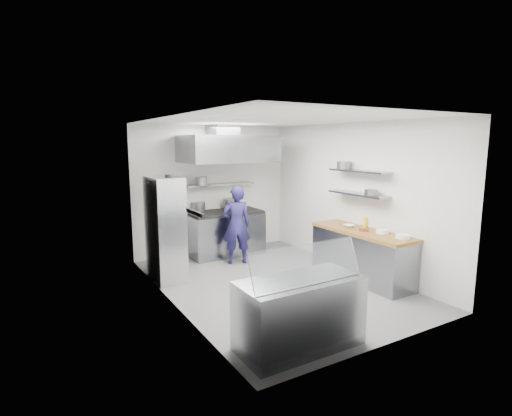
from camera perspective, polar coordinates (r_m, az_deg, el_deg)
floor at (r=7.10m, az=2.49°, el=-10.69°), size 5.00×5.00×0.00m
ceiling at (r=6.68m, az=2.66°, el=12.49°), size 5.00×5.00×0.00m
wall_back at (r=8.93m, az=-6.17°, el=2.66°), size 3.60×2.80×0.02m
wall_front at (r=4.88m, az=18.74°, el=-3.36°), size 3.60×2.80×0.02m
wall_left at (r=5.98m, az=-12.07°, el=-0.80°), size 2.80×5.00×0.02m
wall_right at (r=7.87m, az=13.66°, el=1.54°), size 2.80×5.00×0.02m
gas_range at (r=8.78m, az=-4.39°, el=-3.73°), size 1.60×0.80×0.90m
cooktop at (r=8.69m, az=-4.43°, el=-0.64°), size 1.57×0.78×0.06m
stock_pot_left at (r=8.74m, az=-8.19°, el=0.22°), size 0.28×0.28×0.20m
stock_pot_mid at (r=8.91m, az=-3.65°, el=0.59°), size 0.32×0.32×0.24m
over_range_shelf at (r=8.82m, az=-5.17°, el=3.37°), size 1.60×0.30×0.04m
shelf_pot_a at (r=8.43m, az=-7.85°, el=3.80°), size 0.25×0.25×0.18m
extractor_hood at (r=8.40m, az=-4.02°, el=8.42°), size 1.90×1.15×0.55m
hood_duct at (r=8.60m, az=-4.73°, el=10.97°), size 0.55×0.55×0.24m
red_firebox at (r=8.44m, az=-13.77°, el=2.19°), size 0.22×0.10×0.26m
chef at (r=8.04m, az=-2.81°, el=-2.44°), size 0.66×0.53×1.58m
wire_rack at (r=7.25m, az=-12.84°, el=-2.90°), size 0.50×0.90×1.85m
rack_bin_a at (r=7.13m, az=-12.44°, el=-4.10°), size 0.17×0.21×0.19m
rack_bin_b at (r=7.44m, az=-13.60°, el=0.33°), size 0.15×0.19×0.17m
rack_jar at (r=7.01m, az=-12.38°, el=3.95°), size 0.12×0.12×0.18m
knife_strip at (r=5.13m, az=-8.68°, el=-0.67°), size 0.04×0.55×0.05m
prep_counter_base at (r=7.43m, az=14.80°, el=-6.70°), size 0.62×2.00×0.84m
prep_counter_top at (r=7.32m, az=14.94°, el=-3.30°), size 0.65×2.04×0.06m
plate_stack_a at (r=6.89m, az=20.25°, el=-3.84°), size 0.24×0.24×0.06m
plate_stack_b at (r=7.15m, az=17.63°, el=-3.22°), size 0.22×0.22×0.06m
copper_pan at (r=7.24m, az=15.15°, el=-2.95°), size 0.17×0.17×0.06m
squeeze_bottle at (r=7.63m, az=15.30°, el=-1.89°), size 0.06×0.06×0.18m
mixing_bowl at (r=7.51m, az=13.12°, el=-2.50°), size 0.22×0.22×0.05m
wall_shelf_lower at (r=7.53m, az=14.39°, el=1.94°), size 0.30×1.30×0.04m
wall_shelf_upper at (r=7.49m, az=14.52°, el=5.13°), size 0.30×1.30×0.04m
shelf_pot_c at (r=7.26m, az=16.16°, el=2.16°), size 0.24×0.24×0.10m
shelf_pot_d at (r=7.78m, az=12.42°, el=6.02°), size 0.25×0.25×0.14m
display_case at (r=4.93m, az=6.23°, el=-14.73°), size 1.50×0.70×0.85m
display_glass at (r=4.61m, az=7.27°, el=-7.90°), size 1.47×0.19×0.42m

